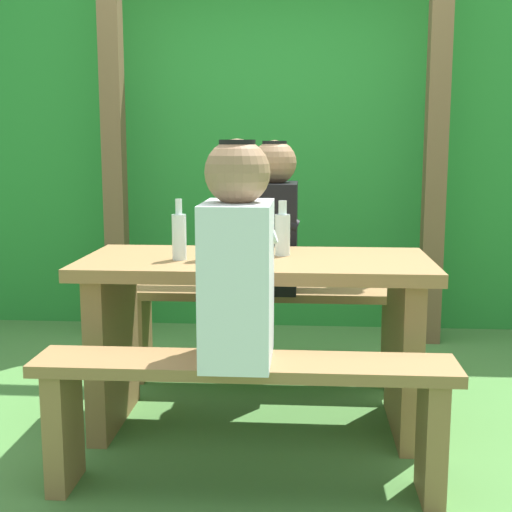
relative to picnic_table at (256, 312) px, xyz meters
name	(u,v)px	position (x,y,z in m)	size (l,w,h in m)	color
ground_plane	(256,425)	(0.00, 0.00, -0.49)	(12.00, 12.00, 0.00)	#48793A
hedge_backdrop	(277,160)	(0.00, 1.95, 0.57)	(6.40, 0.66, 2.12)	#278030
pergola_post_left	(114,157)	(-0.94, 1.32, 0.60)	(0.12, 0.12, 2.18)	brown
pergola_post_right	(435,157)	(0.94, 1.32, 0.60)	(0.12, 0.12, 2.18)	brown
picnic_table	(256,312)	(0.00, 0.00, 0.00)	(1.40, 0.64, 0.71)	olive
bench_near	(244,398)	(0.00, -0.56, -0.16)	(1.40, 0.24, 0.46)	olive
bench_far	(264,316)	(0.00, 0.56, -0.16)	(1.40, 0.24, 0.46)	olive
person_white_shirt	(238,261)	(-0.02, -0.55, 0.31)	(0.25, 0.35, 0.72)	silver
person_black_coat	(274,222)	(0.05, 0.55, 0.31)	(0.25, 0.35, 0.72)	black
drinking_glass	(227,243)	(-0.13, 0.08, 0.27)	(0.07, 0.07, 0.09)	silver
bottle_left	(282,233)	(0.10, 0.07, 0.32)	(0.06, 0.06, 0.23)	silver
bottle_right	(179,235)	(-0.30, -0.06, 0.32)	(0.06, 0.06, 0.24)	silver
bottle_center	(210,237)	(-0.18, -0.05, 0.32)	(0.07, 0.07, 0.22)	silver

